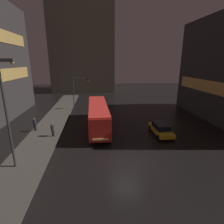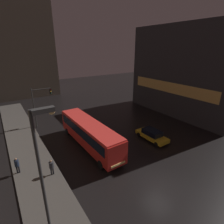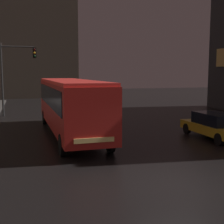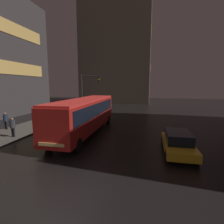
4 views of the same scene
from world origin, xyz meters
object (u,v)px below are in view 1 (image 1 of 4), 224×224
Objects in this scene: traffic_light_main at (79,88)px; pedestrian_near at (35,123)px; car_taxi at (161,129)px; bus_near at (98,113)px; pedestrian_mid at (53,128)px; street_lamp_sidewalk at (7,101)px.

pedestrian_near is at bearing -115.27° from traffic_light_main.
car_taxi is 0.75× the size of traffic_light_main.
bus_near is 7.10× the size of pedestrian_near.
traffic_light_main is at bearing -72.22° from bus_near.
pedestrian_near is 0.27× the size of traffic_light_main.
bus_near is 6.24m from pedestrian_mid.
traffic_light_main reaches higher than bus_near.
bus_near is 8.47m from car_taxi.
traffic_light_main is (2.20, 12.56, 3.02)m from pedestrian_mid.
bus_near reaches higher than pedestrian_near.
bus_near is at bearing 178.12° from pedestrian_mid.
street_lamp_sidewalk reaches higher than pedestrian_mid.
traffic_light_main is at bearing 78.48° from street_lamp_sidewalk.
car_taxi is at bearing 156.98° from bus_near.
pedestrian_mid is 0.18× the size of street_lamp_sidewalk.
pedestrian_near is 0.19× the size of street_lamp_sidewalk.
bus_near is 2.60× the size of car_taxi.
street_lamp_sidewalk is at bearing -63.95° from pedestrian_near.
street_lamp_sidewalk reaches higher than pedestrian_near.
pedestrian_mid is 13.10m from traffic_light_main.
pedestrian_near is (-15.99, 2.47, 0.43)m from car_taxi.
bus_near is 8.30m from pedestrian_near.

